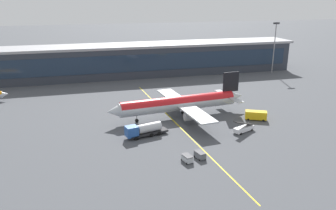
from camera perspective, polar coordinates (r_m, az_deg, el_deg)
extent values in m
plane|color=#47494F|center=(88.38, -1.50, -3.88)|extent=(700.00, 700.00, 0.00)
cube|color=yellow|center=(91.43, 1.37, -3.11)|extent=(5.73, 79.84, 0.01)
cube|color=#2D333D|center=(144.71, -14.17, 6.83)|extent=(183.37, 16.15, 12.43)
cube|color=#1E2D42|center=(136.60, -14.10, 6.46)|extent=(177.87, 0.16, 6.96)
cube|color=#99999E|center=(143.62, -14.38, 9.46)|extent=(187.04, 16.47, 1.00)
cylinder|color=#B2B7BC|center=(94.94, 1.81, 0.21)|extent=(34.48, 7.25, 3.93)
cylinder|color=red|center=(94.83, 1.82, 0.41)|extent=(33.78, 7.02, 3.77)
cone|color=#B2B7BC|center=(89.83, -9.16, -1.08)|extent=(4.27, 4.10, 3.73)
cone|color=#B2B7BC|center=(103.15, 11.46, 1.53)|extent=(5.01, 3.78, 3.34)
cube|color=black|center=(100.92, 10.62, 3.88)|extent=(5.12, 0.86, 5.89)
cube|color=#B2B7BC|center=(98.60, 11.40, 0.89)|extent=(2.60, 6.45, 0.24)
cube|color=#B2B7BC|center=(105.03, 9.15, 2.08)|extent=(2.60, 6.45, 0.24)
cube|color=#B2B7BC|center=(87.71, 5.00, -1.59)|extent=(6.18, 14.79, 0.40)
cube|color=#B2B7BC|center=(103.68, 0.64, 1.59)|extent=(6.18, 14.79, 0.40)
cylinder|color=#939399|center=(89.98, 3.70, -1.97)|extent=(3.22, 2.44, 2.16)
cylinder|color=#939399|center=(101.43, 0.65, 0.40)|extent=(3.22, 2.44, 2.16)
cylinder|color=black|center=(92.29, -5.31, -2.65)|extent=(1.03, 0.50, 1.00)
cylinder|color=slate|center=(91.95, -5.33, -2.08)|extent=(0.20, 0.20, 1.96)
cylinder|color=black|center=(95.28, 3.34, -1.92)|extent=(1.03, 0.50, 1.00)
cylinder|color=slate|center=(94.96, 3.35, -1.37)|extent=(0.20, 0.20, 1.96)
cylinder|color=black|center=(98.33, 2.51, -1.27)|extent=(1.03, 0.50, 1.00)
cylinder|color=slate|center=(98.01, 2.52, -0.73)|extent=(0.20, 0.20, 1.96)
cube|color=#232326|center=(83.44, -3.36, -4.71)|extent=(10.31, 4.75, 0.50)
cube|color=#26519E|center=(81.35, -6.18, -4.46)|extent=(3.30, 3.08, 2.50)
cube|color=black|center=(80.73, -7.02, -4.29)|extent=(0.69, 2.27, 1.12)
cylinder|color=#B7BABF|center=(83.04, -3.20, -3.82)|extent=(6.35, 3.53, 2.20)
cylinder|color=black|center=(81.12, -5.46, -5.65)|extent=(1.05, 0.57, 1.00)
cylinder|color=black|center=(83.13, -6.11, -5.07)|extent=(1.05, 0.57, 1.00)
cylinder|color=black|center=(82.67, -2.81, -5.12)|extent=(1.05, 0.57, 1.00)
cylinder|color=black|center=(84.65, -3.52, -4.56)|extent=(1.05, 0.57, 1.00)
cylinder|color=black|center=(83.52, -1.51, -4.85)|extent=(1.05, 0.57, 1.00)
cylinder|color=black|center=(85.48, -2.24, -4.31)|extent=(1.05, 0.57, 1.00)
cube|color=white|center=(87.63, 12.73, -3.94)|extent=(6.27, 4.02, 1.10)
cube|color=black|center=(87.10, 12.79, -3.05)|extent=(6.89, 3.83, 2.38)
cylinder|color=black|center=(89.85, 13.16, -3.79)|extent=(0.65, 0.46, 0.60)
cylinder|color=black|center=(88.86, 14.00, -4.10)|extent=(0.65, 0.46, 0.60)
cylinder|color=black|center=(86.84, 11.37, -4.44)|extent=(0.65, 0.46, 0.60)
cylinder|color=black|center=(85.82, 12.22, -4.78)|extent=(0.65, 0.46, 0.60)
cube|color=yellow|center=(96.63, 14.68, -1.65)|extent=(6.21, 4.66, 2.20)
cube|color=black|center=(96.42, 13.84, -1.38)|extent=(2.74, 2.76, 0.66)
cylinder|color=black|center=(95.91, 13.45, -2.40)|extent=(0.65, 0.49, 0.60)
cylinder|color=black|center=(97.86, 13.42, -1.98)|extent=(0.65, 0.49, 0.60)
cylinder|color=black|center=(96.18, 15.86, -2.54)|extent=(0.65, 0.49, 0.60)
cylinder|color=black|center=(98.12, 15.79, -2.13)|extent=(0.65, 0.49, 0.60)
cube|color=#B2B7BC|center=(70.88, 3.27, -9.05)|extent=(2.08, 2.88, 1.10)
cube|color=#333338|center=(70.57, 3.28, -8.55)|extent=(2.12, 2.94, 0.10)
cylinder|color=black|center=(71.57, 2.30, -9.25)|extent=(0.20, 0.38, 0.36)
cylinder|color=black|center=(72.27, 3.33, -8.98)|extent=(0.20, 0.38, 0.36)
cylinder|color=black|center=(70.00, 3.19, -9.93)|extent=(0.20, 0.38, 0.36)
cylinder|color=black|center=(70.73, 4.24, -9.64)|extent=(0.20, 0.38, 0.36)
cube|color=#595B60|center=(72.47, 5.44, -8.47)|extent=(2.08, 2.88, 1.10)
cube|color=#333338|center=(72.16, 5.46, -7.97)|extent=(2.12, 2.94, 0.10)
cylinder|color=black|center=(73.11, 4.47, -8.68)|extent=(0.20, 0.38, 0.36)
cylinder|color=black|center=(73.86, 5.46, -8.41)|extent=(0.20, 0.38, 0.36)
cylinder|color=black|center=(71.58, 5.40, -9.32)|extent=(0.20, 0.38, 0.36)
cylinder|color=black|center=(72.35, 6.39, -9.04)|extent=(0.20, 0.38, 0.36)
cone|color=#B2B7BC|center=(122.81, -25.90, 1.66)|extent=(2.38, 2.29, 1.96)
cylinder|color=gray|center=(156.19, 17.54, 9.01)|extent=(0.44, 0.44, 21.41)
cube|color=#333338|center=(155.00, 17.93, 13.06)|extent=(2.80, 0.50, 0.80)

